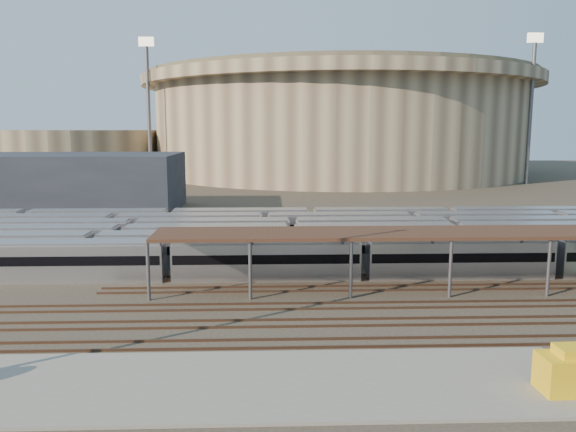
# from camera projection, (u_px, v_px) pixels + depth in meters

# --- Properties ---
(ground) EXTENTS (420.00, 420.00, 0.00)m
(ground) POSITION_uv_depth(u_px,v_px,m) (243.00, 304.00, 46.52)
(ground) COLOR #383026
(ground) RESTS_ON ground
(apron) EXTENTS (50.00, 9.00, 0.20)m
(apron) POSITION_uv_depth(u_px,v_px,m) (142.00, 385.00, 31.52)
(apron) COLOR gray
(apron) RESTS_ON ground
(subway_trains) EXTENTS (127.28, 23.90, 3.60)m
(subway_trains) POSITION_uv_depth(u_px,v_px,m) (271.00, 239.00, 64.59)
(subway_trains) COLOR silver
(subway_trains) RESTS_ON ground
(inspection_shed) EXTENTS (60.30, 6.00, 5.30)m
(inspection_shed) POSITION_uv_depth(u_px,v_px,m) (489.00, 234.00, 50.47)
(inspection_shed) COLOR #58575C
(inspection_shed) RESTS_ON ground
(empty_tracks) EXTENTS (170.00, 9.62, 0.18)m
(empty_tracks) POSITION_uv_depth(u_px,v_px,m) (240.00, 324.00, 41.57)
(empty_tracks) COLOR #4C3323
(empty_tracks) RESTS_ON ground
(stadium) EXTENTS (124.00, 124.00, 32.50)m
(stadium) POSITION_uv_depth(u_px,v_px,m) (338.00, 122.00, 183.10)
(stadium) COLOR tan
(stadium) RESTS_ON ground
(secondary_arena) EXTENTS (56.00, 56.00, 14.00)m
(secondary_arena) POSITION_uv_depth(u_px,v_px,m) (65.00, 153.00, 171.73)
(secondary_arena) COLOR tan
(secondary_arena) RESTS_ON ground
(service_building) EXTENTS (42.00, 20.00, 10.00)m
(service_building) POSITION_uv_depth(u_px,v_px,m) (58.00, 183.00, 98.84)
(service_building) COLOR #1E232D
(service_building) RESTS_ON ground
(floodlight_0) EXTENTS (4.00, 1.00, 38.40)m
(floodlight_0) POSITION_uv_depth(u_px,v_px,m) (149.00, 105.00, 150.92)
(floodlight_0) COLOR #58575C
(floodlight_0) RESTS_ON ground
(floodlight_2) EXTENTS (4.00, 1.00, 38.40)m
(floodlight_2) POSITION_uv_depth(u_px,v_px,m) (531.00, 104.00, 144.52)
(floodlight_2) COLOR #58575C
(floodlight_2) RESTS_ON ground
(floodlight_3) EXTENTS (4.00, 1.00, 38.40)m
(floodlight_3) POSITION_uv_depth(u_px,v_px,m) (234.00, 111.00, 200.99)
(floodlight_3) COLOR #58575C
(floodlight_3) RESTS_ON ground
(yellow_equipment) EXTENTS (3.32, 2.13, 2.04)m
(yellow_equipment) POSITION_uv_depth(u_px,v_px,m) (570.00, 373.00, 30.48)
(yellow_equipment) COLOR yellow
(yellow_equipment) RESTS_ON apron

